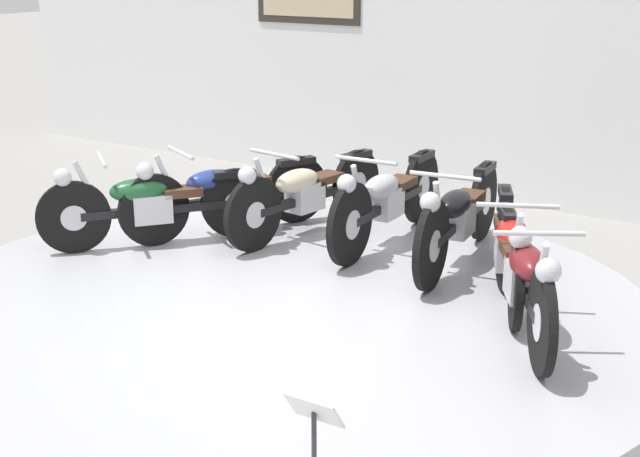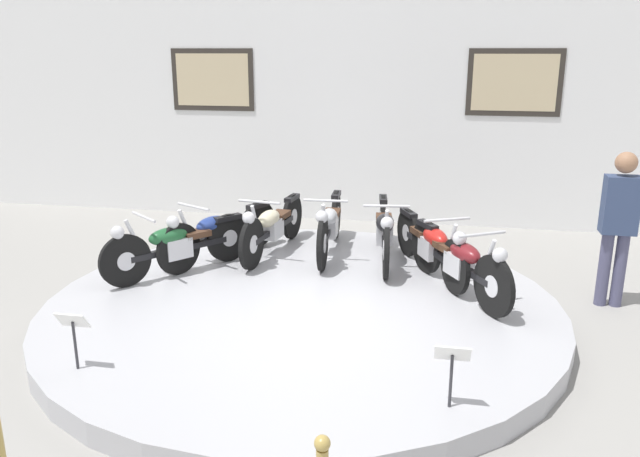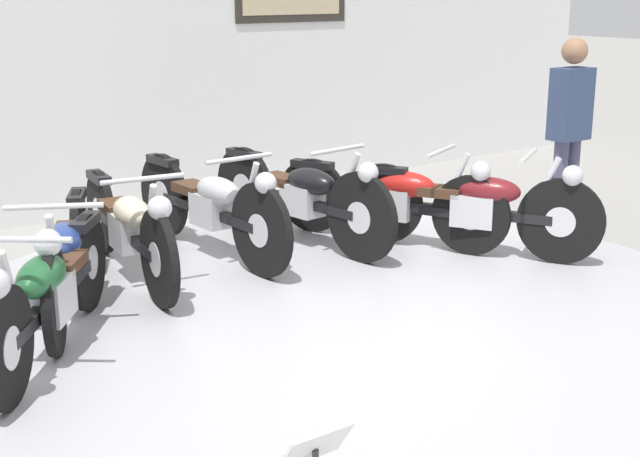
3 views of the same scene
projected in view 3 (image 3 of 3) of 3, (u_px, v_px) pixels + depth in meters
name	position (u px, v px, depth m)	size (l,w,h in m)	color
ground_plane	(344.00, 350.00, 5.47)	(60.00, 60.00, 0.00)	gray
display_platform	(344.00, 334.00, 5.44)	(5.40, 5.40, 0.21)	#ADADB2
motorcycle_green	(49.00, 290.00, 4.79)	(1.25, 1.57, 0.78)	black
motorcycle_blue	(67.00, 254.00, 5.40)	(0.94, 1.77, 0.78)	black
motorcycle_cream	(129.00, 225.00, 6.04)	(0.54, 1.97, 0.79)	black
motorcycle_silver	(212.00, 204.00, 6.56)	(0.54, 2.02, 0.81)	black
motorcycle_black	(302.00, 194.00, 6.86)	(0.54, 2.01, 0.81)	black
motorcycle_red	(393.00, 197.00, 6.89)	(0.88, 1.79, 0.78)	black
motorcycle_maroon	(475.00, 204.00, 6.62)	(1.05, 1.73, 0.79)	black
visitor_standing	(569.00, 123.00, 7.86)	(0.36, 0.23, 1.73)	#4C4C6B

